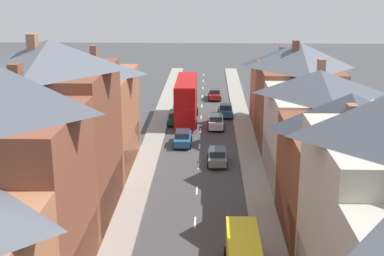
{
  "coord_description": "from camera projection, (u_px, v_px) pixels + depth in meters",
  "views": [
    {
      "loc": [
        0.91,
        -11.85,
        17.6
      ],
      "look_at": [
        -0.89,
        44.9,
        1.19
      ],
      "focal_mm": 50.0,
      "sensor_mm": 36.0,
      "label": 1
    }
  ],
  "objects": [
    {
      "name": "pavement_left",
      "position": [
        147.0,
        158.0,
        52.92
      ],
      "size": [
        2.2,
        104.0,
        0.14
      ],
      "primitive_type": "cube",
      "color": "gray",
      "rests_on": "ground"
    },
    {
      "name": "pavement_right",
      "position": [
        250.0,
        159.0,
        52.61
      ],
      "size": [
        2.2,
        104.0,
        0.14
      ],
      "primitive_type": "cube",
      "color": "gray",
      "rests_on": "ground"
    },
    {
      "name": "centre_line_dashes",
      "position": [
        198.0,
        166.0,
        50.86
      ],
      "size": [
        0.14,
        97.8,
        0.01
      ],
      "color": "silver",
      "rests_on": "ground"
    },
    {
      "name": "terrace_row_left",
      "position": [
        2.0,
        196.0,
        28.77
      ],
      "size": [
        8.0,
        53.33,
        14.05
      ],
      "color": "#B2704C",
      "rests_on": "ground"
    },
    {
      "name": "terrace_row_right",
      "position": [
        354.0,
        174.0,
        33.8
      ],
      "size": [
        8.0,
        67.69,
        12.61
      ],
      "color": "brown",
      "rests_on": "ground"
    },
    {
      "name": "double_decker_bus_lead",
      "position": [
        186.0,
        100.0,
        65.29
      ],
      "size": [
        2.74,
        10.8,
        5.3
      ],
      "color": "#B70F0F",
      "rests_on": "ground"
    },
    {
      "name": "car_near_blue",
      "position": [
        225.0,
        110.0,
        68.45
      ],
      "size": [
        1.9,
        4.27,
        1.68
      ],
      "color": "#236093",
      "rests_on": "ground"
    },
    {
      "name": "car_parked_left_a",
      "position": [
        217.0,
        156.0,
        51.12
      ],
      "size": [
        1.9,
        4.01,
        1.61
      ],
      "color": "gray",
      "rests_on": "ground"
    },
    {
      "name": "car_parked_right_a",
      "position": [
        216.0,
        121.0,
        63.1
      ],
      "size": [
        1.9,
        4.45,
        1.68
      ],
      "color": "silver",
      "rests_on": "ground"
    },
    {
      "name": "car_mid_black",
      "position": [
        215.0,
        94.0,
        77.68
      ],
      "size": [
        1.9,
        4.2,
        1.59
      ],
      "color": "maroon",
      "rests_on": "ground"
    },
    {
      "name": "car_mid_white",
      "position": [
        183.0,
        138.0,
        56.85
      ],
      "size": [
        1.9,
        4.34,
        1.62
      ],
      "color": "#236093",
      "rests_on": "ground"
    },
    {
      "name": "car_parked_right_b",
      "position": [
        175.0,
        117.0,
        65.09
      ],
      "size": [
        1.9,
        4.33,
        1.58
      ],
      "color": "#144728",
      "rests_on": "ground"
    },
    {
      "name": "delivery_van",
      "position": [
        243.0,
        251.0,
        32.59
      ],
      "size": [
        2.2,
        5.2,
        2.41
      ],
      "color": "yellow",
      "rests_on": "ground"
    }
  ]
}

